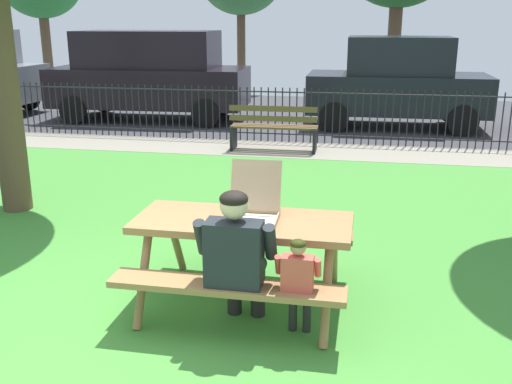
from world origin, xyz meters
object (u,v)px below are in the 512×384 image
Objects in this scene: picnic_table_foreground at (243,239)px; child_at_table at (298,279)px; parked_car_right at (398,82)px; adult_at_table at (237,255)px; pizza_box_open at (253,207)px; park_bench_center at (274,129)px; parked_car_center at (149,74)px.

child_at_table is (0.53, -0.53, -0.08)m from picnic_table_foreground.
child_at_table is at bearing -96.63° from parked_car_right.
parked_car_right reaches higher than picnic_table_foreground.
pizza_box_open is at bearing 87.16° from adult_at_table.
pizza_box_open is 0.13× the size of parked_car_right.
adult_at_table is at bearing -92.84° from pizza_box_open.
pizza_box_open is 0.32× the size of park_bench_center.
park_bench_center is at bearing 96.41° from picnic_table_foreground.
parked_car_center is at bearing 180.00° from parked_car_right.
pizza_box_open is 9.88m from parked_car_center.
pizza_box_open is at bearing -64.77° from parked_car_center.
pizza_box_open is at bearing -99.82° from parked_car_right.
parked_car_center is 5.76m from parked_car_right.
picnic_table_foreground is at bearing -65.25° from parked_car_center.
parked_car_right is (1.57, 9.46, 0.35)m from adult_at_table.
adult_at_table is at bearing -83.56° from park_bench_center.
adult_at_table is at bearing -83.29° from picnic_table_foreground.
adult_at_table is 0.74× the size of park_bench_center.
child_at_table is 6.68m from park_bench_center.
park_bench_center reaches higher than picnic_table_foreground.
parked_car_center reaches higher than adult_at_table.
adult_at_table reaches higher than picnic_table_foreground.
adult_at_table is (0.06, -0.50, 0.06)m from picnic_table_foreground.
parked_car_right is (1.63, 8.96, 0.41)m from picnic_table_foreground.
park_bench_center is 0.41× the size of parked_car_right.
picnic_table_foreground is 9.11m from parked_car_right.
child_at_table is at bearing -79.59° from park_bench_center.
picnic_table_foreground is at bearing -169.15° from pizza_box_open.
pizza_box_open reaches higher than child_at_table.
picnic_table_foreground is at bearing -100.32° from parked_car_right.
picnic_table_foreground is 0.39× the size of parked_car_center.
picnic_table_foreground is 0.30m from pizza_box_open.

